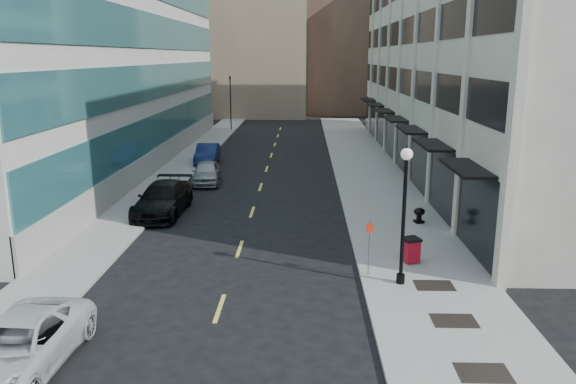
# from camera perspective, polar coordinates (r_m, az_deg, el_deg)

# --- Properties ---
(ground) EXTENTS (160.00, 160.00, 0.00)m
(ground) POSITION_cam_1_polar(r_m,az_deg,el_deg) (17.72, -7.94, -14.39)
(ground) COLOR black
(ground) RESTS_ON ground
(sidewalk_right) EXTENTS (5.00, 80.00, 0.15)m
(sidewalk_right) POSITION_cam_1_polar(r_m,az_deg,el_deg) (36.64, 8.97, 0.54)
(sidewalk_right) COLOR gray
(sidewalk_right) RESTS_ON ground
(sidewalk_left) EXTENTS (3.00, 80.00, 0.15)m
(sidewalk_left) POSITION_cam_1_polar(r_m,az_deg,el_deg) (37.52, -12.76, 0.67)
(sidewalk_left) COLOR gray
(sidewalk_left) RESTS_ON ground
(building_right) EXTENTS (15.30, 46.50, 18.25)m
(building_right) POSITION_cam_1_polar(r_m,az_deg,el_deg) (44.69, 20.70, 13.72)
(building_right) COLOR beige
(building_right) RESTS_ON ground
(building_left) EXTENTS (16.14, 46.00, 20.00)m
(building_left) POSITION_cam_1_polar(r_m,az_deg,el_deg) (46.40, -22.99, 14.73)
(building_left) COLOR silver
(building_left) RESTS_ON ground
(skyline_tan_near) EXTENTS (14.00, 18.00, 28.00)m
(skyline_tan_near) POSITION_cam_1_polar(r_m,az_deg,el_deg) (83.87, -3.14, 17.56)
(skyline_tan_near) COLOR #947D61
(skyline_tan_near) RESTS_ON ground
(skyline_tan_far) EXTENTS (12.00, 14.00, 22.00)m
(skyline_tan_far) POSITION_cam_1_polar(r_m,az_deg,el_deg) (94.94, -8.84, 15.16)
(skyline_tan_far) COLOR #947D61
(skyline_tan_far) RESTS_ON ground
(skyline_stone) EXTENTS (10.00, 14.00, 20.00)m
(skyline_stone) POSITION_cam_1_polar(r_m,az_deg,el_deg) (82.82, 12.65, 14.54)
(skyline_stone) COLOR beige
(skyline_stone) RESTS_ON ground
(grate_near) EXTENTS (1.40, 1.00, 0.01)m
(grate_near) POSITION_cam_1_polar(r_m,az_deg,el_deg) (16.39, 19.24, -16.95)
(grate_near) COLOR black
(grate_near) RESTS_ON sidewalk_right
(grate_mid) EXTENTS (1.40, 1.00, 0.01)m
(grate_mid) POSITION_cam_1_polar(r_m,az_deg,el_deg) (18.92, 16.52, -12.42)
(grate_mid) COLOR black
(grate_mid) RESTS_ON sidewalk_right
(grate_far) EXTENTS (1.40, 1.00, 0.01)m
(grate_far) POSITION_cam_1_polar(r_m,az_deg,el_deg) (21.40, 14.63, -9.17)
(grate_far) COLOR black
(grate_far) RESTS_ON sidewalk_right
(road_centerline) EXTENTS (0.15, 68.20, 0.01)m
(road_centerline) POSITION_cam_1_polar(r_m,az_deg,el_deg) (33.56, -3.20, -0.65)
(road_centerline) COLOR #D8CC4C
(road_centerline) RESTS_ON ground
(traffic_signal) EXTENTS (0.66, 0.66, 6.98)m
(traffic_signal) POSITION_cam_1_polar(r_m,az_deg,el_deg) (64.00, -5.91, 11.30)
(traffic_signal) COLOR black
(traffic_signal) RESTS_ON ground
(car_white_van) EXTENTS (2.65, 5.41, 1.48)m
(car_white_van) POSITION_cam_1_polar(r_m,az_deg,el_deg) (17.15, -25.75, -13.95)
(car_white_van) COLOR silver
(car_white_van) RESTS_ON ground
(car_black_pickup) EXTENTS (2.48, 5.82, 1.67)m
(car_black_pickup) POSITION_cam_1_polar(r_m,az_deg,el_deg) (30.76, -12.59, -0.70)
(car_black_pickup) COLOR black
(car_black_pickup) RESTS_ON ground
(car_silver_sedan) EXTENTS (2.18, 4.52, 1.49)m
(car_silver_sedan) POSITION_cam_1_polar(r_m,az_deg,el_deg) (37.74, -8.28, 1.99)
(car_silver_sedan) COLOR #979AA0
(car_silver_sedan) RESTS_ON ground
(car_blue_sedan) EXTENTS (1.86, 4.74, 1.54)m
(car_blue_sedan) POSITION_cam_1_polar(r_m,az_deg,el_deg) (44.70, -8.19, 3.84)
(car_blue_sedan) COLOR #13204A
(car_blue_sedan) RESTS_ON ground
(trash_bin) EXTENTS (0.81, 0.81, 1.04)m
(trash_bin) POSITION_cam_1_polar(r_m,az_deg,el_deg) (23.27, 12.39, -5.69)
(trash_bin) COLOR #A60B1B
(trash_bin) RESTS_ON sidewalk_right
(lamppost) EXTENTS (0.43, 0.43, 5.15)m
(lamppost) POSITION_cam_1_polar(r_m,az_deg,el_deg) (20.38, 11.73, -1.18)
(lamppost) COLOR black
(lamppost) RESTS_ON sidewalk_right
(sign_post) EXTENTS (0.25, 0.13, 2.20)m
(sign_post) POSITION_cam_1_polar(r_m,az_deg,el_deg) (21.41, 8.26, -4.75)
(sign_post) COLOR slate
(sign_post) RESTS_ON sidewalk_right
(urn_planter) EXTENTS (0.55, 0.55, 0.77)m
(urn_planter) POSITION_cam_1_polar(r_m,az_deg,el_deg) (28.81, 13.19, -2.16)
(urn_planter) COLOR black
(urn_planter) RESTS_ON sidewalk_right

